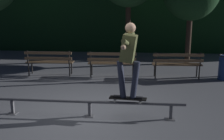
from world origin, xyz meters
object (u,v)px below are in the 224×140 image
Objects in this scene: park_bench_leftmost at (49,60)px; park_bench_right_center at (177,62)px; park_bench_left_center at (112,61)px; skateboard at (128,98)px; skateboarder at (129,54)px; grind_rail at (89,104)px.

park_bench_right_center is (4.27, 0.00, 0.00)m from park_bench_leftmost.
park_bench_leftmost is 2.14m from park_bench_left_center.
skateboard is at bearing -50.76° from park_bench_leftmost.
skateboarder is 0.97× the size of park_bench_leftmost.
park_bench_left_center is (-0.65, 3.42, 0.10)m from skateboard.
park_bench_leftmost is 1.00× the size of park_bench_right_center.
park_bench_leftmost is 4.27m from park_bench_right_center.
park_bench_right_center is (1.48, 3.42, -0.83)m from skateboarder.
grind_rail is 0.83m from skateboard.
park_bench_right_center reaches higher than skateboard.
skateboard is 4.41m from park_bench_leftmost.
skateboard is 0.51× the size of skateboarder.
skateboarder is 0.97× the size of park_bench_right_center.
park_bench_right_center is (1.48, 3.42, 0.10)m from skateboard.
skateboard is at bearing 0.00° from grind_rail.
skateboarder reaches higher than park_bench_leftmost.
skateboard is 3.48m from park_bench_left_center.
park_bench_left_center reaches higher than skateboard.
skateboarder is at bearing -113.41° from park_bench_right_center.
park_bench_left_center is at bearing 87.26° from grind_rail.
park_bench_leftmost and park_bench_right_center have the same top height.
grind_rail is 2.59× the size of skateboarder.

